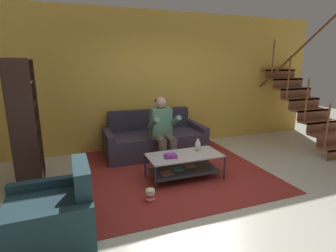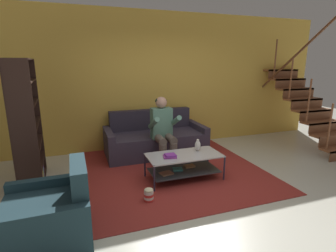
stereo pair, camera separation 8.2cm
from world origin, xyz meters
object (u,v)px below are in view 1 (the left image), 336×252
coffee_table (184,163)px  popcorn_tub (150,195)px  bookshelf (25,137)px  book_stack (171,156)px  couch (154,140)px  person_seated_center (163,128)px  vase (198,145)px  armchair (53,217)px

coffee_table → popcorn_tub: 0.90m
bookshelf → popcorn_tub: bookshelf is taller
book_stack → bookshelf: size_ratio=0.12×
couch → person_seated_center: 0.67m
person_seated_center → vase: person_seated_center is taller
couch → book_stack: (-0.17, -1.39, 0.15)m
person_seated_center → book_stack: bearing=-101.2°
vase → popcorn_tub: (-1.01, -0.60, -0.41)m
coffee_table → book_stack: size_ratio=5.24×
vase → book_stack: (-0.54, -0.14, -0.07)m
book_stack → bookshelf: (-2.08, 0.67, 0.33)m
popcorn_tub → coffee_table: bearing=35.0°
armchair → couch: bearing=51.3°
book_stack → armchair: 1.89m
person_seated_center → coffee_table: 0.90m
book_stack → popcorn_tub: (-0.48, -0.47, -0.34)m
person_seated_center → popcorn_tub: 1.56m
couch → popcorn_tub: (-0.64, -1.85, -0.20)m
coffee_table → armchair: 2.12m
coffee_table → person_seated_center: bearing=95.8°
couch → bookshelf: (-2.24, -0.71, 0.48)m
couch → armchair: size_ratio=2.30×
bookshelf → book_stack: bearing=-17.9°
vase → armchair: size_ratio=0.23×
person_seated_center → bookshelf: bookshelf is taller
bookshelf → popcorn_tub: (1.60, -1.14, -0.68)m
person_seated_center → armchair: size_ratio=1.41×
person_seated_center → armchair: 2.54m
person_seated_center → coffee_table: size_ratio=1.04×
couch → armchair: 2.92m
vase → coffee_table: bearing=-161.4°
coffee_table → vase: vase is taller
armchair → vase: bearing=25.1°
coffee_table → book_stack: (-0.25, -0.04, 0.16)m
vase → book_stack: 0.56m
couch → bookshelf: 2.40m
person_seated_center → couch: bearing=90.0°
couch → book_stack: bearing=-96.8°
book_stack → vase: bearing=14.5°
couch → book_stack: 1.40m
couch → coffee_table: couch is taller
bookshelf → armchair: (0.42, -1.56, -0.49)m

